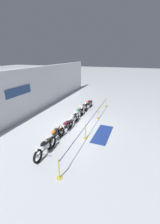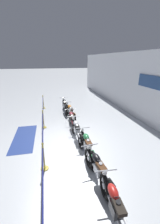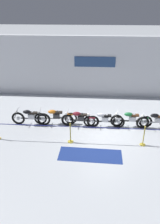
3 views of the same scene
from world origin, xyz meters
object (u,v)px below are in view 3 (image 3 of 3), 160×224
at_px(stanchion_mid_left, 70,136).
at_px(floor_banner, 90,155).
at_px(motorcycle_orange_1, 55,117).
at_px(motorcycle_black_5, 157,121).
at_px(motorcycle_maroon_2, 80,119).
at_px(motorcycle_silver_3, 104,120).
at_px(stanchion_mid_right, 143,139).
at_px(motorcycle_black_0, 31,117).
at_px(motorcycle_green_4, 131,120).
at_px(stanchion_far_left, 74,129).

relative_size(stanchion_mid_left, floor_banner, 0.37).
xyz_separation_m(motorcycle_orange_1, motorcycle_black_5, (5.53, -0.06, -0.01)).
height_order(motorcycle_maroon_2, motorcycle_silver_3, motorcycle_maroon_2).
height_order(motorcycle_silver_3, stanchion_mid_right, stanchion_mid_right).
height_order(motorcycle_black_0, motorcycle_maroon_2, motorcycle_black_0).
distance_m(motorcycle_orange_1, motorcycle_green_4, 4.17).
distance_m(motorcycle_black_5, stanchion_far_left, 4.62).
bearing_deg(stanchion_mid_right, motorcycle_silver_3, 139.71).
xyz_separation_m(motorcycle_maroon_2, stanchion_far_left, (-0.15, -1.56, 0.28)).
xyz_separation_m(motorcycle_maroon_2, motorcycle_silver_3, (1.31, 0.00, 0.00)).
height_order(motorcycle_green_4, stanchion_mid_left, stanchion_mid_left).
bearing_deg(motorcycle_silver_3, stanchion_far_left, -133.11).
distance_m(motorcycle_green_4, floor_banner, 3.43).
relative_size(motorcycle_black_0, motorcycle_maroon_2, 1.04).
bearing_deg(stanchion_mid_right, motorcycle_orange_1, 159.33).
bearing_deg(motorcycle_orange_1, stanchion_mid_right, -20.67).
bearing_deg(motorcycle_black_5, stanchion_far_left, -159.11).
xyz_separation_m(motorcycle_orange_1, stanchion_far_left, (1.23, -1.71, 0.27)).
height_order(motorcycle_maroon_2, motorcycle_green_4, motorcycle_green_4).
height_order(motorcycle_black_0, motorcycle_black_5, motorcycle_black_0).
bearing_deg(motorcycle_green_4, stanchion_far_left, -150.37).
bearing_deg(motorcycle_black_0, motorcycle_orange_1, 7.57).
distance_m(stanchion_far_left, floor_banner, 1.46).
bearing_deg(stanchion_mid_left, motorcycle_orange_1, 120.99).
xyz_separation_m(stanchion_far_left, stanchion_mid_left, (-0.20, 0.00, -0.38)).
height_order(motorcycle_black_0, motorcycle_green_4, motorcycle_black_0).
distance_m(motorcycle_orange_1, stanchion_far_left, 2.12).
distance_m(stanchion_mid_right, floor_banner, 2.71).
distance_m(motorcycle_silver_3, motorcycle_black_5, 2.85).
relative_size(motorcycle_orange_1, stanchion_mid_right, 2.27).
distance_m(motorcycle_silver_3, stanchion_mid_right, 2.42).
bearing_deg(motorcycle_black_0, stanchion_mid_right, -14.55).
distance_m(motorcycle_orange_1, floor_banner, 3.39).
relative_size(motorcycle_silver_3, stanchion_mid_left, 2.14).
relative_size(motorcycle_black_0, stanchion_mid_right, 2.08).
distance_m(motorcycle_green_4, stanchion_mid_left, 3.56).
bearing_deg(motorcycle_orange_1, motorcycle_green_4, -0.50).
relative_size(motorcycle_black_5, stanchion_mid_left, 2.14).
height_order(motorcycle_silver_3, motorcycle_green_4, motorcycle_green_4).
bearing_deg(motorcycle_silver_3, motorcycle_black_5, 1.67).
bearing_deg(stanchion_far_left, motorcycle_black_5, 20.89).
relative_size(motorcycle_silver_3, floor_banner, 0.79).
relative_size(motorcycle_orange_1, motorcycle_silver_3, 1.06).
xyz_separation_m(motorcycle_green_4, stanchion_mid_right, (0.36, -1.67, -0.11)).
relative_size(motorcycle_maroon_2, stanchion_far_left, 0.20).
bearing_deg(motorcycle_black_0, stanchion_far_left, -30.59).
relative_size(motorcycle_silver_3, motorcycle_black_5, 1.00).
xyz_separation_m(stanchion_far_left, stanchion_mid_right, (3.30, 0.00, -0.38)).
height_order(stanchion_mid_left, stanchion_mid_right, same).
height_order(motorcycle_black_0, stanchion_mid_right, stanchion_mid_right).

